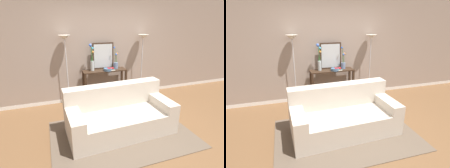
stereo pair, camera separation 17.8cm
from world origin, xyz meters
The scene contains 13 objects.
ground_plane centered at (0.00, 0.00, -0.01)m, with size 16.00×16.00×0.02m, color brown.
back_wall centered at (0.00, 1.97, 1.34)m, with size 12.00×0.15×2.69m.
area_rug centered at (-0.27, 0.06, 0.01)m, with size 2.63×1.78×0.01m.
couch centered at (-0.27, 0.23, 0.31)m, with size 2.04×1.03×0.88m.
console_table centered at (-0.12, 1.65, 0.57)m, with size 1.12×0.34×0.86m.
floor_lamp_left centered at (-1.05, 1.71, 1.37)m, with size 0.28×0.28×1.74m.
floor_lamp_right centered at (0.97, 1.71, 1.34)m, with size 0.28×0.28×1.70m.
wall_mirror centered at (-0.11, 1.79, 1.19)m, with size 0.55×0.02×0.67m.
vase_tall_flowers centered at (-0.43, 1.69, 1.12)m, with size 0.12×0.11×0.67m.
vase_short_flowers centered at (0.19, 1.68, 0.99)m, with size 0.12×0.12×0.57m.
fruit_bowl centered at (-0.07, 1.56, 0.89)m, with size 0.20×0.20×0.07m.
book_stack centered at (0.02, 1.57, 0.89)m, with size 0.19×0.17×0.06m.
book_row_under_console centered at (-0.40, 1.65, 0.06)m, with size 0.35×0.18×0.12m.
Camera 2 is at (-1.29, -2.83, 2.12)m, focal length 30.02 mm.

